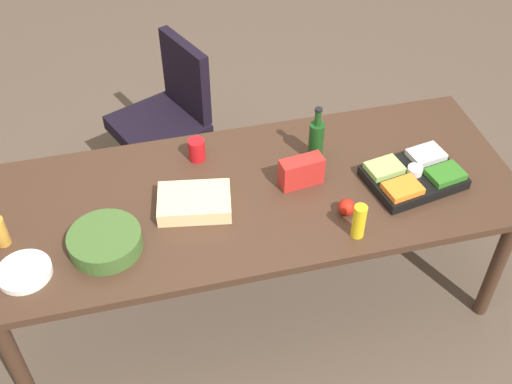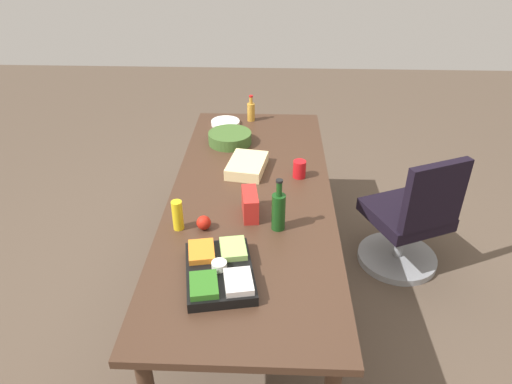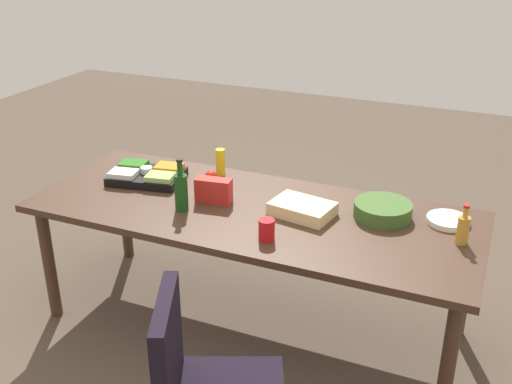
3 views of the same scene
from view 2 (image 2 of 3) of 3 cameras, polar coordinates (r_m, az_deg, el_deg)
name	(u,v)px [view 2 (image 2 of 3)]	position (r m, az deg, el deg)	size (l,w,h in m)	color
ground_plane	(252,288)	(3.24, -0.52, -11.60)	(10.00, 10.00, 0.00)	brown
conference_table	(251,203)	(2.82, -0.59, -1.31)	(2.45, 0.95, 0.76)	#402A1C
office_chair	(409,225)	(3.38, 18.05, -3.89)	(0.63, 0.63, 0.91)	gray
chip_bag_red	(250,204)	(2.55, -0.73, -1.49)	(0.20, 0.08, 0.14)	red
mustard_bottle	(178,215)	(2.47, -9.50, -2.80)	(0.06, 0.06, 0.17)	yellow
dressing_bottle	(251,111)	(3.72, -0.61, 9.81)	(0.07, 0.07, 0.21)	#C4892E
red_solo_cup	(299,169)	(2.93, 5.29, 2.79)	(0.08, 0.08, 0.11)	red
sheet_cake	(247,166)	(3.00, -1.10, 3.23)	(0.32, 0.22, 0.07)	beige
apple_red	(204,223)	(2.47, -6.37, -3.72)	(0.08, 0.08, 0.08)	#B51D11
veggie_tray	(219,271)	(2.17, -4.46, -9.51)	(0.47, 0.37, 0.09)	black
salad_bowl	(230,138)	(3.36, -3.19, 6.58)	(0.31, 0.31, 0.08)	#3E6028
paper_plate_stack	(225,123)	(3.68, -3.73, 8.41)	(0.22, 0.22, 0.03)	white
wine_bottle	(279,210)	(2.42, 2.75, -2.22)	(0.09, 0.09, 0.29)	#164316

